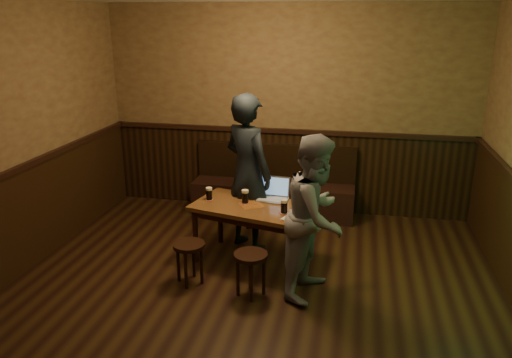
{
  "coord_description": "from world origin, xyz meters",
  "views": [
    {
      "loc": [
        0.92,
        -3.67,
        2.61
      ],
      "look_at": [
        -0.07,
        1.19,
        1.0
      ],
      "focal_mm": 35.0,
      "sensor_mm": 36.0,
      "label": 1
    }
  ],
  "objects_px": {
    "person_grey": "(316,216)",
    "bench": "(273,192)",
    "laptop": "(273,194)",
    "person_suit": "(248,173)",
    "stool_left": "(189,251)",
    "pint_mid": "(245,197)",
    "pint_left": "(209,194)",
    "stool_right": "(251,262)",
    "pint_right": "(284,206)",
    "pub_table": "(251,213)"
  },
  "relations": [
    {
      "from": "person_grey",
      "to": "bench",
      "type": "bearing_deg",
      "value": 36.43
    },
    {
      "from": "laptop",
      "to": "person_suit",
      "type": "relative_size",
      "value": 0.2
    },
    {
      "from": "stool_left",
      "to": "pint_mid",
      "type": "relative_size",
      "value": 2.84
    },
    {
      "from": "pint_mid",
      "to": "person_grey",
      "type": "height_order",
      "value": "person_grey"
    },
    {
      "from": "pint_left",
      "to": "stool_right",
      "type": "bearing_deg",
      "value": -50.71
    },
    {
      "from": "stool_right",
      "to": "person_suit",
      "type": "height_order",
      "value": "person_suit"
    },
    {
      "from": "pint_mid",
      "to": "pint_right",
      "type": "distance_m",
      "value": 0.5
    },
    {
      "from": "stool_left",
      "to": "pint_mid",
      "type": "height_order",
      "value": "pint_mid"
    },
    {
      "from": "pint_left",
      "to": "pint_right",
      "type": "distance_m",
      "value": 0.91
    },
    {
      "from": "pint_left",
      "to": "person_grey",
      "type": "relative_size",
      "value": 0.09
    },
    {
      "from": "pub_table",
      "to": "laptop",
      "type": "xyz_separation_m",
      "value": [
        0.2,
        0.24,
        0.15
      ]
    },
    {
      "from": "pub_table",
      "to": "pint_right",
      "type": "relative_size",
      "value": 9.24
    },
    {
      "from": "bench",
      "to": "laptop",
      "type": "bearing_deg",
      "value": -80.65
    },
    {
      "from": "pint_mid",
      "to": "pub_table",
      "type": "bearing_deg",
      "value": -28.71
    },
    {
      "from": "bench",
      "to": "stool_right",
      "type": "bearing_deg",
      "value": -86.18
    },
    {
      "from": "laptop",
      "to": "pint_mid",
      "type": "bearing_deg",
      "value": -140.7
    },
    {
      "from": "bench",
      "to": "pub_table",
      "type": "bearing_deg",
      "value": -90.0
    },
    {
      "from": "pint_mid",
      "to": "pint_right",
      "type": "relative_size",
      "value": 1.04
    },
    {
      "from": "stool_right",
      "to": "person_suit",
      "type": "distance_m",
      "value": 1.23
    },
    {
      "from": "person_suit",
      "to": "stool_left",
      "type": "bearing_deg",
      "value": 101.58
    },
    {
      "from": "person_grey",
      "to": "stool_right",
      "type": "bearing_deg",
      "value": 124.72
    },
    {
      "from": "stool_left",
      "to": "pint_mid",
      "type": "xyz_separation_m",
      "value": [
        0.44,
        0.65,
        0.39
      ]
    },
    {
      "from": "stool_left",
      "to": "pint_right",
      "type": "relative_size",
      "value": 2.96
    },
    {
      "from": "pint_mid",
      "to": "person_grey",
      "type": "distance_m",
      "value": 0.99
    },
    {
      "from": "bench",
      "to": "pint_mid",
      "type": "bearing_deg",
      "value": -93.22
    },
    {
      "from": "stool_right",
      "to": "person_grey",
      "type": "distance_m",
      "value": 0.77
    },
    {
      "from": "pint_mid",
      "to": "person_grey",
      "type": "relative_size",
      "value": 0.1
    },
    {
      "from": "stool_right",
      "to": "pint_mid",
      "type": "height_order",
      "value": "pint_mid"
    },
    {
      "from": "pint_left",
      "to": "person_grey",
      "type": "bearing_deg",
      "value": -25.13
    },
    {
      "from": "stool_right",
      "to": "person_grey",
      "type": "height_order",
      "value": "person_grey"
    },
    {
      "from": "pub_table",
      "to": "stool_right",
      "type": "relative_size",
      "value": 3.06
    },
    {
      "from": "bench",
      "to": "stool_left",
      "type": "relative_size",
      "value": 4.99
    },
    {
      "from": "bench",
      "to": "pint_left",
      "type": "height_order",
      "value": "bench"
    },
    {
      "from": "stool_left",
      "to": "stool_right",
      "type": "height_order",
      "value": "stool_right"
    },
    {
      "from": "person_suit",
      "to": "person_grey",
      "type": "bearing_deg",
      "value": 169.15
    },
    {
      "from": "person_suit",
      "to": "person_grey",
      "type": "distance_m",
      "value": 1.22
    },
    {
      "from": "stool_right",
      "to": "person_grey",
      "type": "bearing_deg",
      "value": 18.87
    },
    {
      "from": "stool_left",
      "to": "pint_left",
      "type": "height_order",
      "value": "pint_left"
    },
    {
      "from": "bench",
      "to": "pint_left",
      "type": "xyz_separation_m",
      "value": [
        -0.5,
        -1.39,
        0.43
      ]
    },
    {
      "from": "pub_table",
      "to": "stool_right",
      "type": "bearing_deg",
      "value": -65.19
    },
    {
      "from": "stool_left",
      "to": "laptop",
      "type": "bearing_deg",
      "value": 49.54
    },
    {
      "from": "pint_mid",
      "to": "pint_right",
      "type": "bearing_deg",
      "value": -23.7
    },
    {
      "from": "pint_mid",
      "to": "laptop",
      "type": "xyz_separation_m",
      "value": [
        0.28,
        0.2,
        -0.01
      ]
    },
    {
      "from": "pint_left",
      "to": "person_suit",
      "type": "height_order",
      "value": "person_suit"
    },
    {
      "from": "laptop",
      "to": "stool_right",
      "type": "bearing_deg",
      "value": -88.85
    },
    {
      "from": "bench",
      "to": "pint_mid",
      "type": "height_order",
      "value": "bench"
    },
    {
      "from": "pint_right",
      "to": "pint_left",
      "type": "bearing_deg",
      "value": 165.55
    },
    {
      "from": "bench",
      "to": "laptop",
      "type": "height_order",
      "value": "bench"
    },
    {
      "from": "stool_right",
      "to": "pub_table",
      "type": "bearing_deg",
      "value": 101.45
    },
    {
      "from": "pint_left",
      "to": "pint_mid",
      "type": "relative_size",
      "value": 0.94
    }
  ]
}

